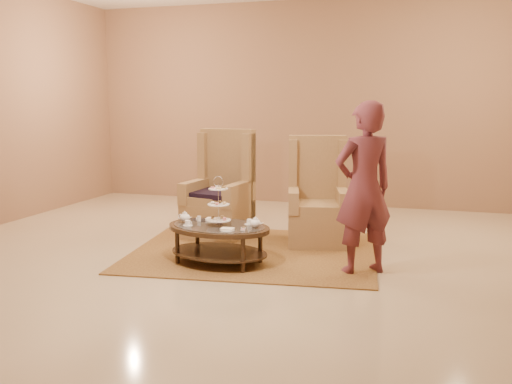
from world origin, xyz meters
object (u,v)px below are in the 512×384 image
(tea_table, at_px, (219,232))
(person, at_px, (364,188))
(armchair_left, at_px, (221,200))
(armchair_right, at_px, (317,208))

(tea_table, relative_size, person, 0.71)
(tea_table, height_order, armchair_left, armchair_left)
(armchair_right, xyz_separation_m, person, (0.70, -1.13, 0.44))
(armchair_left, distance_m, person, 2.38)
(tea_table, distance_m, armchair_left, 1.41)
(person, bearing_deg, armchair_right, -94.16)
(armchair_left, distance_m, armchair_right, 1.32)
(tea_table, relative_size, armchair_left, 0.90)
(armchair_right, bearing_deg, armchair_left, 164.55)
(tea_table, bearing_deg, armchair_right, 64.86)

